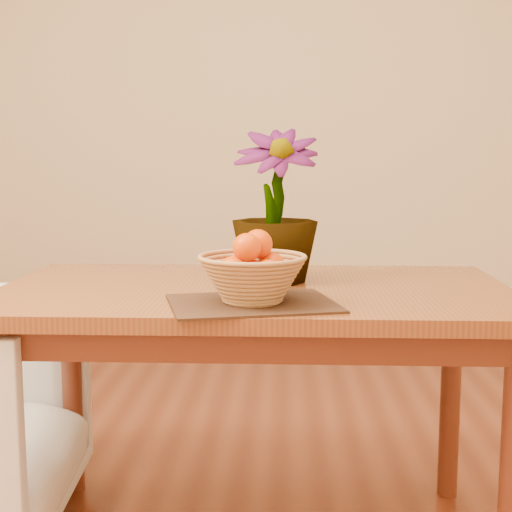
{
  "coord_description": "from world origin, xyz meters",
  "views": [
    {
      "loc": [
        0.08,
        -1.63,
        1.1
      ],
      "look_at": [
        0.01,
        0.13,
        0.86
      ],
      "focal_mm": 50.0,
      "sensor_mm": 36.0,
      "label": 1
    }
  ],
  "objects": [
    {
      "name": "wall_back",
      "position": [
        0.0,
        2.25,
        1.35
      ],
      "size": [
        4.0,
        0.02,
        2.7
      ],
      "primitive_type": "cube",
      "color": "#F8DEBC",
      "rests_on": "floor"
    },
    {
      "name": "table",
      "position": [
        0.0,
        0.3,
        0.66
      ],
      "size": [
        1.4,
        0.8,
        0.75
      ],
      "color": "brown",
      "rests_on": "floor"
    },
    {
      "name": "placemat",
      "position": [
        0.0,
        0.06,
        0.75
      ],
      "size": [
        0.45,
        0.38,
        0.01
      ],
      "primitive_type": "cube",
      "rotation": [
        0.0,
        0.0,
        0.25
      ],
      "color": "#382314",
      "rests_on": "table"
    },
    {
      "name": "wicker_basket",
      "position": [
        0.0,
        0.06,
        0.81
      ],
      "size": [
        0.26,
        0.26,
        0.11
      ],
      "color": "tan",
      "rests_on": "placemat"
    },
    {
      "name": "orange_pile",
      "position": [
        0.01,
        0.06,
        0.85
      ],
      "size": [
        0.16,
        0.15,
        0.13
      ],
      "rotation": [
        0.0,
        0.0,
        0.11
      ],
      "color": "#DF5703",
      "rests_on": "wicker_basket"
    },
    {
      "name": "potted_plant",
      "position": [
        0.05,
        0.38,
        0.97
      ],
      "size": [
        0.25,
        0.25,
        0.44
      ],
      "primitive_type": "imported",
      "rotation": [
        0.0,
        0.0,
        -0.01
      ],
      "color": "#183F12",
      "rests_on": "table"
    }
  ]
}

